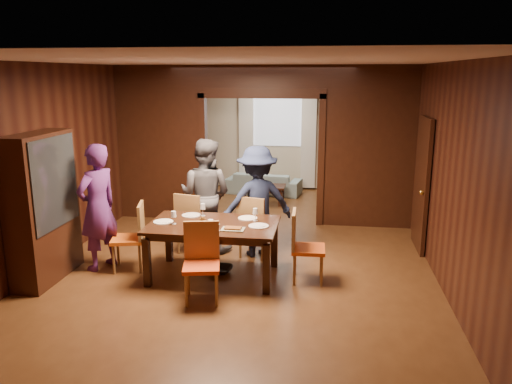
% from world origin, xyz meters
% --- Properties ---
extents(floor, '(9.00, 9.00, 0.00)m').
position_xyz_m(floor, '(0.00, 0.00, 0.00)').
color(floor, '#4E2C15').
rests_on(floor, ground).
extents(ceiling, '(5.50, 9.00, 0.02)m').
position_xyz_m(ceiling, '(0.00, 0.00, 2.90)').
color(ceiling, silver).
rests_on(ceiling, room_walls).
extents(room_walls, '(5.52, 9.01, 2.90)m').
position_xyz_m(room_walls, '(0.00, 1.89, 1.51)').
color(room_walls, black).
rests_on(room_walls, floor).
extents(person_purple, '(0.66, 0.78, 1.81)m').
position_xyz_m(person_purple, '(-1.98, -1.04, 0.90)').
color(person_purple, '#502264').
rests_on(person_purple, floor).
extents(person_grey, '(0.98, 0.83, 1.78)m').
position_xyz_m(person_grey, '(-0.66, -0.05, 0.89)').
color(person_grey, '#4C4C52').
rests_on(person_grey, floor).
extents(person_navy, '(1.26, 1.01, 1.70)m').
position_xyz_m(person_navy, '(0.18, -0.18, 0.85)').
color(person_navy, '#1A2342').
rests_on(person_navy, floor).
extents(sofa, '(1.79, 0.90, 0.50)m').
position_xyz_m(sofa, '(-0.24, 3.85, 0.25)').
color(sofa, '#86A7AF').
rests_on(sofa, floor).
extents(serving_bowl, '(0.35, 0.35, 0.09)m').
position_xyz_m(serving_bowl, '(-0.23, -0.99, 0.80)').
color(serving_bowl, black).
rests_on(serving_bowl, dining_table).
extents(dining_table, '(1.74, 1.08, 0.76)m').
position_xyz_m(dining_table, '(-0.29, -1.11, 0.38)').
color(dining_table, black).
rests_on(dining_table, floor).
extents(coffee_table, '(0.80, 0.50, 0.40)m').
position_xyz_m(coffee_table, '(-0.07, 2.94, 0.20)').
color(coffee_table, black).
rests_on(coffee_table, floor).
extents(chair_left, '(0.53, 0.53, 0.97)m').
position_xyz_m(chair_left, '(-1.56, -1.04, 0.48)').
color(chair_left, orange).
rests_on(chair_left, floor).
extents(chair_right, '(0.45, 0.45, 0.97)m').
position_xyz_m(chair_right, '(1.00, -1.08, 0.48)').
color(chair_right, '#C84912').
rests_on(chair_right, floor).
extents(chair_far_l, '(0.53, 0.53, 0.97)m').
position_xyz_m(chair_far_l, '(-0.82, -0.20, 0.48)').
color(chair_far_l, '#CD4B13').
rests_on(chair_far_l, floor).
extents(chair_far_r, '(0.54, 0.54, 0.97)m').
position_xyz_m(chair_far_r, '(0.16, -0.24, 0.48)').
color(chair_far_r, red).
rests_on(chair_far_r, floor).
extents(chair_near, '(0.52, 0.52, 0.97)m').
position_xyz_m(chair_near, '(-0.26, -1.90, 0.48)').
color(chair_near, red).
rests_on(chair_near, floor).
extents(hutch, '(0.40, 1.20, 2.00)m').
position_xyz_m(hutch, '(-2.53, -1.50, 1.00)').
color(hutch, black).
rests_on(hutch, floor).
extents(door_right, '(0.06, 0.90, 2.10)m').
position_xyz_m(door_right, '(2.70, 0.50, 1.05)').
color(door_right, black).
rests_on(door_right, floor).
extents(window_far, '(1.20, 0.03, 1.30)m').
position_xyz_m(window_far, '(0.00, 4.44, 1.70)').
color(window_far, silver).
rests_on(window_far, back_wall).
extents(curtain_left, '(0.35, 0.06, 2.40)m').
position_xyz_m(curtain_left, '(-0.75, 4.40, 1.25)').
color(curtain_left, white).
rests_on(curtain_left, back_wall).
extents(curtain_right, '(0.35, 0.06, 2.40)m').
position_xyz_m(curtain_right, '(0.75, 4.40, 1.25)').
color(curtain_right, white).
rests_on(curtain_right, back_wall).
extents(plate_left, '(0.27, 0.27, 0.01)m').
position_xyz_m(plate_left, '(-0.99, -1.14, 0.77)').
color(plate_left, white).
rests_on(plate_left, dining_table).
extents(plate_far_l, '(0.27, 0.27, 0.01)m').
position_xyz_m(plate_far_l, '(-0.69, -0.78, 0.77)').
color(plate_far_l, silver).
rests_on(plate_far_l, dining_table).
extents(plate_far_r, '(0.27, 0.27, 0.01)m').
position_xyz_m(plate_far_r, '(0.13, -0.80, 0.77)').
color(plate_far_r, white).
rests_on(plate_far_r, dining_table).
extents(plate_right, '(0.27, 0.27, 0.01)m').
position_xyz_m(plate_right, '(0.33, -1.15, 0.77)').
color(plate_right, silver).
rests_on(plate_right, dining_table).
extents(plate_near, '(0.27, 0.27, 0.01)m').
position_xyz_m(plate_near, '(-0.27, -1.47, 0.77)').
color(plate_near, silver).
rests_on(plate_near, dining_table).
extents(platter_a, '(0.30, 0.20, 0.04)m').
position_xyz_m(platter_a, '(-0.34, -1.25, 0.78)').
color(platter_a, gray).
rests_on(platter_a, dining_table).
extents(platter_b, '(0.30, 0.20, 0.04)m').
position_xyz_m(platter_b, '(0.02, -1.35, 0.78)').
color(platter_b, gray).
rests_on(platter_b, dining_table).
extents(wineglass_left, '(0.08, 0.08, 0.18)m').
position_xyz_m(wineglass_left, '(-0.82, -1.21, 0.85)').
color(wineglass_left, white).
rests_on(wineglass_left, dining_table).
extents(wineglass_far, '(0.08, 0.08, 0.18)m').
position_xyz_m(wineglass_far, '(-0.53, -0.76, 0.85)').
color(wineglass_far, silver).
rests_on(wineglass_far, dining_table).
extents(wineglass_right, '(0.08, 0.08, 0.18)m').
position_xyz_m(wineglass_right, '(0.25, -0.90, 0.85)').
color(wineglass_right, white).
rests_on(wineglass_right, dining_table).
extents(tumbler, '(0.07, 0.07, 0.14)m').
position_xyz_m(tumbler, '(-0.26, -1.40, 0.83)').
color(tumbler, white).
rests_on(tumbler, dining_table).
extents(condiment_jar, '(0.08, 0.08, 0.11)m').
position_xyz_m(condiment_jar, '(-0.42, -1.19, 0.82)').
color(condiment_jar, '#4C2C11').
rests_on(condiment_jar, dining_table).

